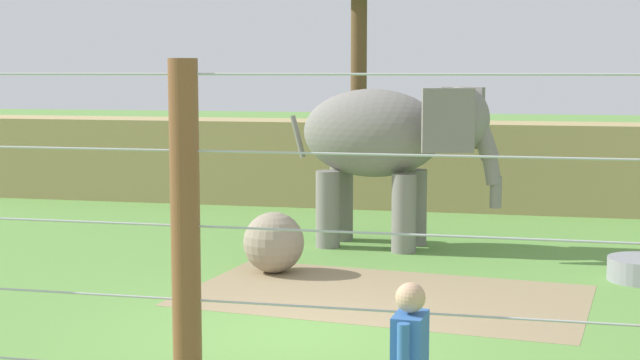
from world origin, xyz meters
name	(u,v)px	position (x,y,z in m)	size (l,w,h in m)	color
ground_plane	(293,334)	(0.00, 0.00, 0.00)	(120.00, 120.00, 0.00)	#609342
dirt_patch	(385,295)	(0.79, 2.19, 0.00)	(5.62, 3.26, 0.01)	#937F5B
embankment_wall	(412,164)	(0.00, 11.15, 1.00)	(36.00, 1.80, 2.00)	tan
elephant	(388,141)	(0.25, 5.86, 1.94)	(3.93, 1.82, 2.92)	gray
enrichment_ball	(274,242)	(-1.18, 3.30, 0.48)	(0.97, 0.97, 0.97)	gray
cable_fence	(190,252)	(-0.02, -3.37, 1.65)	(8.65, 0.25, 3.29)	brown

